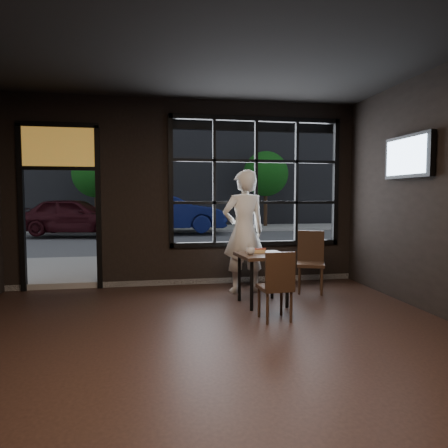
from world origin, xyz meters
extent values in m
cube|color=black|center=(0.00, 0.00, -0.01)|extent=(6.00, 7.00, 0.02)
cube|color=black|center=(1.20, 3.50, 1.80)|extent=(3.06, 0.12, 2.28)
cube|color=orange|center=(-2.10, 3.50, 2.35)|extent=(1.20, 0.06, 0.70)
cube|color=#545456|center=(0.00, 24.00, -0.02)|extent=(60.00, 41.00, 0.04)
cube|color=#5B5956|center=(0.00, 23.00, 7.50)|extent=(28.00, 12.00, 15.00)
cube|color=black|center=(0.93, 2.05, 0.37)|extent=(0.75, 0.75, 0.73)
cube|color=black|center=(0.89, 1.33, 0.44)|extent=(0.41, 0.41, 0.88)
cube|color=black|center=(1.88, 2.60, 0.49)|extent=(0.55, 0.55, 0.98)
imported|color=silver|center=(0.83, 2.84, 0.98)|extent=(0.79, 0.59, 1.97)
imported|color=silver|center=(0.75, 2.02, 0.77)|extent=(0.13, 0.13, 0.10)
cube|color=black|center=(2.93, 1.70, 2.10)|extent=(0.12, 1.02, 0.60)
imported|color=#0B1445|center=(-0.14, 12.77, 0.87)|extent=(4.70, 1.65, 1.55)
imported|color=black|center=(-3.57, 12.32, 0.80)|extent=(4.33, 2.38, 1.40)
cylinder|color=#332114|center=(-3.18, 15.27, 0.96)|extent=(0.17, 0.17, 1.92)
sphere|color=#135012|center=(-3.18, 15.27, 2.53)|extent=(2.09, 2.09, 2.09)
cylinder|color=#332114|center=(4.73, 15.45, 1.00)|extent=(0.18, 0.18, 2.00)
sphere|color=#257127|center=(4.73, 15.45, 2.63)|extent=(2.18, 2.18, 2.18)
camera|label=1|loc=(-0.56, -3.40, 1.55)|focal=32.00mm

